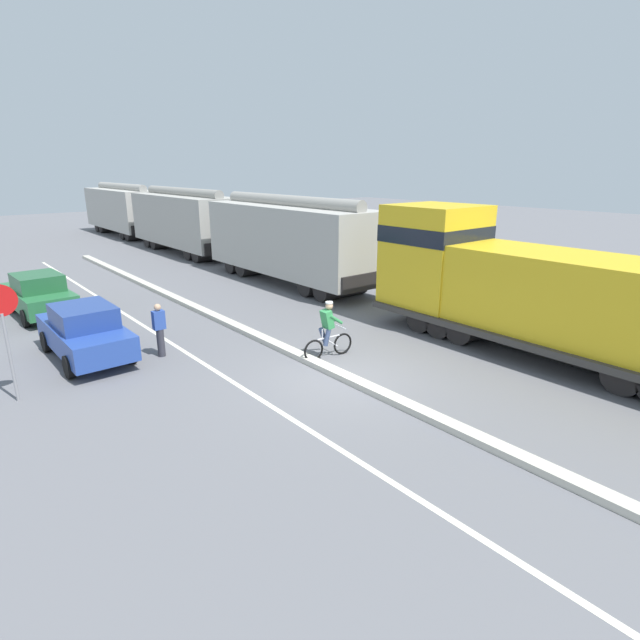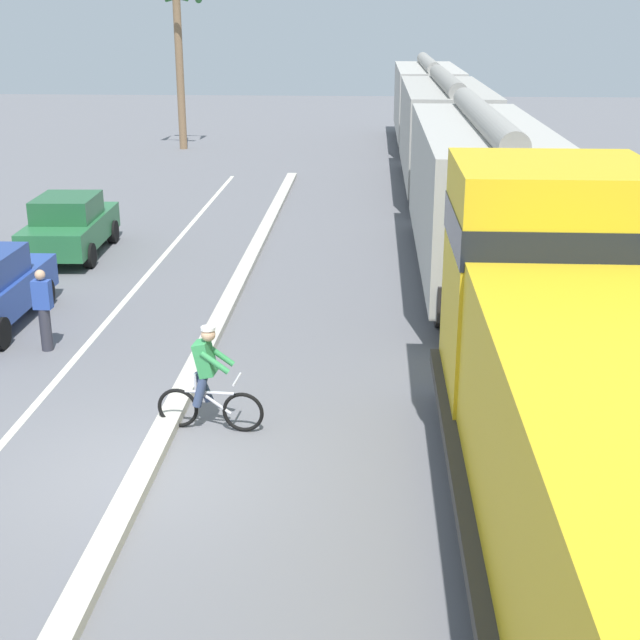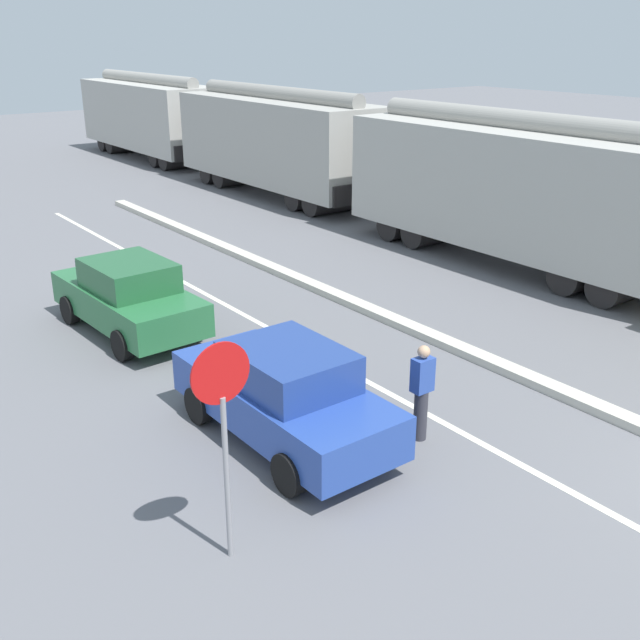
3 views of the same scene
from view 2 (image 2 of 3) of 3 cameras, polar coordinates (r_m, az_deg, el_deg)
ground_plane at (r=13.18m, az=-11.06°, el=-9.44°), size 120.00×120.00×0.00m
median_curb at (r=18.52m, az=-6.66°, el=-0.38°), size 0.36×36.00×0.16m
lane_stripe at (r=19.10m, az=-13.76°, el=-0.44°), size 0.14×36.00×0.01m
locomotive at (r=10.61m, az=17.32°, el=-6.49°), size 3.10×11.61×4.20m
hopper_car_lead at (r=21.99m, az=10.16°, el=7.96°), size 2.90×10.60×4.18m
hopper_car_middle at (r=33.39m, az=7.94°, el=11.83°), size 2.90×10.60×4.18m
hopper_car_trailing at (r=44.90m, az=6.83°, el=13.71°), size 2.90×10.60×4.18m
parked_car_green at (r=24.87m, az=-15.71°, el=5.86°), size 1.99×4.28×1.62m
cyclist at (r=13.91m, az=-7.19°, el=-3.92°), size 1.71×0.49×1.71m
palm_tree_near at (r=43.50m, az=-9.06°, el=17.32°), size 2.18×2.40×7.25m
pedestrian_by_cars at (r=17.84m, az=-17.27°, el=0.70°), size 0.34×0.22×1.62m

